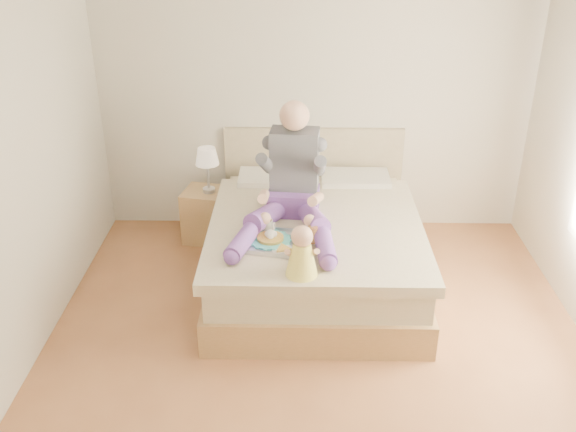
{
  "coord_description": "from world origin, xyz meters",
  "views": [
    {
      "loc": [
        -0.14,
        -3.66,
        2.97
      ],
      "look_at": [
        -0.22,
        0.69,
        0.78
      ],
      "focal_mm": 40.0,
      "sensor_mm": 36.0,
      "label": 1
    }
  ],
  "objects_px": {
    "adult": "(292,187)",
    "tray": "(284,240)",
    "bed": "(315,243)",
    "nightstand": "(207,215)",
    "baby": "(302,255)"
  },
  "relations": [
    {
      "from": "adult",
      "to": "tray",
      "type": "height_order",
      "value": "adult"
    },
    {
      "from": "bed",
      "to": "nightstand",
      "type": "relative_size",
      "value": 4.35
    },
    {
      "from": "tray",
      "to": "bed",
      "type": "bearing_deg",
      "value": 76.66
    },
    {
      "from": "bed",
      "to": "baby",
      "type": "distance_m",
      "value": 1.06
    },
    {
      "from": "tray",
      "to": "baby",
      "type": "relative_size",
      "value": 1.56
    },
    {
      "from": "adult",
      "to": "tray",
      "type": "xyz_separation_m",
      "value": [
        -0.05,
        -0.42,
        -0.25
      ]
    },
    {
      "from": "tray",
      "to": "baby",
      "type": "xyz_separation_m",
      "value": [
        0.13,
        -0.42,
        0.12
      ]
    },
    {
      "from": "adult",
      "to": "baby",
      "type": "xyz_separation_m",
      "value": [
        0.08,
        -0.84,
        -0.13
      ]
    },
    {
      "from": "bed",
      "to": "baby",
      "type": "xyz_separation_m",
      "value": [
        -0.12,
        -0.95,
        0.44
      ]
    },
    {
      "from": "adult",
      "to": "nightstand",
      "type": "bearing_deg",
      "value": 142.1
    },
    {
      "from": "adult",
      "to": "baby",
      "type": "bearing_deg",
      "value": -79.02
    },
    {
      "from": "adult",
      "to": "tray",
      "type": "distance_m",
      "value": 0.49
    },
    {
      "from": "adult",
      "to": "baby",
      "type": "distance_m",
      "value": 0.85
    },
    {
      "from": "tray",
      "to": "nightstand",
      "type": "bearing_deg",
      "value": 133.75
    },
    {
      "from": "nightstand",
      "to": "adult",
      "type": "height_order",
      "value": "adult"
    }
  ]
}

